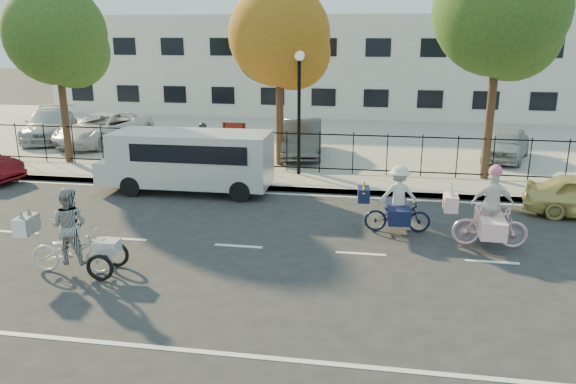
% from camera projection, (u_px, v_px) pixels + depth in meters
% --- Properties ---
extents(ground, '(120.00, 120.00, 0.00)m').
position_uv_depth(ground, '(238.00, 246.00, 13.82)').
color(ground, '#333334').
extents(road_markings, '(60.00, 9.52, 0.01)m').
position_uv_depth(road_markings, '(238.00, 246.00, 13.82)').
color(road_markings, silver).
rests_on(road_markings, ground).
extents(curb, '(60.00, 0.10, 0.15)m').
position_uv_depth(curb, '(276.00, 188.00, 18.59)').
color(curb, '#A8A399').
rests_on(curb, ground).
extents(sidewalk, '(60.00, 2.20, 0.15)m').
position_uv_depth(sidewalk, '(282.00, 180.00, 19.58)').
color(sidewalk, '#A8A399').
rests_on(sidewalk, ground).
extents(parking_lot, '(60.00, 15.60, 0.15)m').
position_uv_depth(parking_lot, '(313.00, 135.00, 28.02)').
color(parking_lot, '#A8A399').
rests_on(parking_lot, ground).
extents(iron_fence, '(58.00, 0.06, 1.50)m').
position_uv_depth(iron_fence, '(287.00, 151.00, 20.40)').
color(iron_fence, black).
rests_on(iron_fence, sidewalk).
extents(building, '(34.00, 10.00, 6.00)m').
position_uv_depth(building, '(332.00, 64.00, 36.68)').
color(building, silver).
rests_on(building, ground).
extents(lamppost, '(0.36, 0.36, 4.33)m').
position_uv_depth(lamppost, '(299.00, 91.00, 19.32)').
color(lamppost, black).
rests_on(lamppost, sidewalk).
extents(street_sign, '(0.85, 0.06, 1.80)m').
position_uv_depth(street_sign, '(234.00, 137.00, 20.16)').
color(street_sign, black).
rests_on(street_sign, sidewalk).
extents(zebra_trike, '(2.24, 0.88, 1.92)m').
position_uv_depth(zebra_trike, '(71.00, 240.00, 12.14)').
color(zebra_trike, silver).
rests_on(zebra_trike, ground).
extents(unicorn_bike, '(2.04, 1.42, 2.07)m').
position_uv_depth(unicorn_bike, '(489.00, 217.00, 13.60)').
color(unicorn_bike, beige).
rests_on(unicorn_bike, ground).
extents(bull_bike, '(1.94, 1.34, 1.80)m').
position_uv_depth(bull_bike, '(397.00, 205.00, 14.65)').
color(bull_bike, black).
rests_on(bull_bike, ground).
extents(white_van, '(5.57, 1.93, 1.98)m').
position_uv_depth(white_van, '(189.00, 159.00, 18.22)').
color(white_van, silver).
rests_on(white_van, ground).
extents(pedestrian, '(0.70, 0.50, 1.78)m').
position_uv_depth(pedestrian, '(203.00, 147.00, 20.45)').
color(pedestrian, black).
rests_on(pedestrian, sidewalk).
extents(lot_car_a, '(3.56, 5.23, 1.41)m').
position_uv_depth(lot_car_a, '(50.00, 125.00, 26.30)').
color(lot_car_a, '#B1B6BA').
rests_on(lot_car_a, parking_lot).
extents(lot_car_b, '(3.37, 5.40, 1.39)m').
position_uv_depth(lot_car_b, '(103.00, 129.00, 25.33)').
color(lot_car_b, silver).
rests_on(lot_car_b, parking_lot).
extents(lot_car_c, '(2.02, 4.55, 1.45)m').
position_uv_depth(lot_car_c, '(303.00, 138.00, 23.01)').
color(lot_car_c, '#4D5155').
rests_on(lot_car_c, parking_lot).
extents(lot_car_d, '(2.62, 3.98, 1.26)m').
position_uv_depth(lot_car_d, '(506.00, 144.00, 22.28)').
color(lot_car_d, '#A1A4A9').
rests_on(lot_car_d, parking_lot).
extents(tree_west, '(3.74, 3.73, 6.85)m').
position_uv_depth(tree_west, '(61.00, 39.00, 20.81)').
color(tree_west, '#442D1D').
rests_on(tree_west, ground).
extents(tree_mid, '(3.72, 3.71, 6.80)m').
position_uv_depth(tree_mid, '(283.00, 41.00, 20.37)').
color(tree_mid, '#442D1D').
rests_on(tree_mid, ground).
extents(tree_east, '(4.34, 4.34, 7.95)m').
position_uv_depth(tree_east, '(504.00, 16.00, 18.13)').
color(tree_east, '#442D1D').
rests_on(tree_east, ground).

